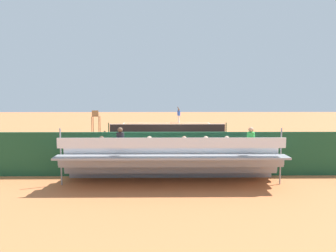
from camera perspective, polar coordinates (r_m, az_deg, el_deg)
name	(u,v)px	position (r m, az deg, el deg)	size (l,w,h in m)	color
ground_plane	(167,135)	(29.34, -0.09, -1.50)	(60.00, 60.00, 0.00)	#D17542
court_line_markings	(167,135)	(29.38, -0.09, -1.48)	(10.10, 22.20, 0.01)	white
tennis_net	(167,129)	(29.28, -0.09, -0.52)	(10.30, 0.10, 1.07)	black
backdrop_wall	(170,154)	(15.36, 0.42, -4.73)	(18.00, 0.16, 2.00)	#1E4C2D
bleacher_stand	(172,161)	(14.04, 0.66, -5.90)	(9.06, 2.40, 2.48)	gray
umpire_chair	(96,120)	(29.79, -12.10, 1.02)	(0.67, 0.67, 2.14)	olive
courtside_bench	(227,160)	(16.44, 9.96, -5.67)	(1.80, 0.40, 0.93)	#9E754C
equipment_bag	(187,168)	(16.15, 3.20, -7.17)	(0.90, 0.36, 0.36)	#B22D2D
tennis_player	(179,114)	(40.03, 1.83, 2.00)	(0.43, 0.55, 1.93)	white
tennis_racket	(169,123)	(39.68, 0.23, 0.52)	(0.46, 0.56, 0.03)	black
tennis_ball_near	(200,124)	(38.12, 5.35, 0.29)	(0.07, 0.07, 0.07)	#CCDB33
line_judge	(102,150)	(16.59, -11.07, -3.97)	(0.42, 0.55, 1.93)	#232328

